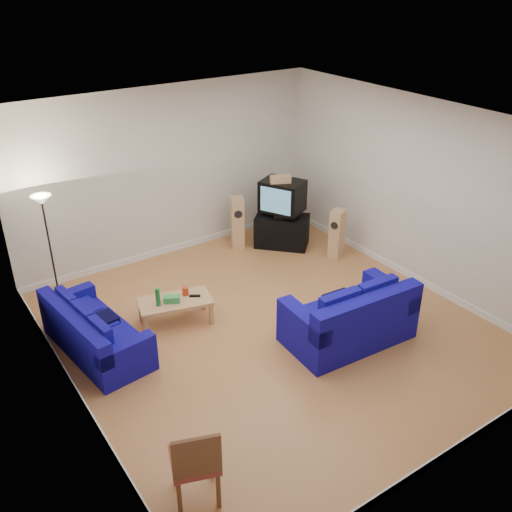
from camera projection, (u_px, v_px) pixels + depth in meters
room at (272, 239)px, 8.15m from camera, size 6.01×6.51×3.21m
sofa_three_seat at (93, 335)px, 8.23m from camera, size 1.08×2.04×0.75m
sofa_loveseat at (351, 321)px, 8.42m from camera, size 1.92×1.14×0.93m
coffee_table at (175, 303)px, 8.86m from camera, size 1.23×0.82×0.41m
bottle at (158, 297)px, 8.63m from camera, size 0.08×0.08×0.30m
tissue_box at (172, 299)px, 8.77m from camera, size 0.28×0.24×0.10m
red_canister at (185, 291)px, 8.94m from camera, size 0.14×0.14×0.14m
remote at (195, 296)px, 8.92m from camera, size 0.17×0.14×0.02m
tv_stand at (282, 231)px, 11.30m from camera, size 1.12×1.14×0.63m
av_receiver at (284, 215)px, 11.10m from camera, size 0.54×0.52×0.10m
television at (282, 196)px, 11.02m from camera, size 0.88×0.97×0.61m
centre_speaker at (281, 179)px, 10.77m from camera, size 0.42×0.31×0.14m
speaker_left at (237, 223)px, 11.16m from camera, size 0.35×0.38×1.03m
speaker_right at (337, 234)px, 10.80m from camera, size 0.35×0.32×0.96m
floor_lamp at (44, 215)px, 8.91m from camera, size 0.32×0.32×1.87m
dining_chair at (195, 461)px, 5.78m from camera, size 0.63×0.63×1.03m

